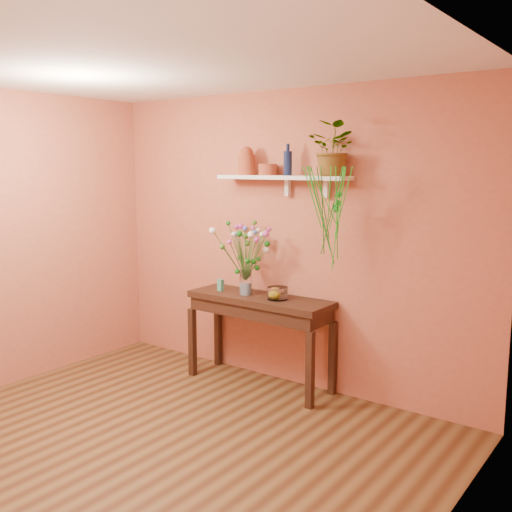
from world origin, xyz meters
name	(u,v)px	position (x,y,z in m)	size (l,w,h in m)	color
room	(115,270)	(0.00, 0.00, 1.35)	(4.04, 4.04, 2.70)	brown
sideboard	(260,309)	(-0.11, 1.76, 0.72)	(1.39, 0.45, 0.84)	#351E16
wall_shelf	(283,178)	(0.06, 1.87, 1.92)	(1.30, 0.24, 0.19)	white
terracotta_jug	(247,161)	(-0.33, 1.85, 2.06)	(0.18, 0.18, 0.26)	#A04020
terracotta_pot	(268,170)	(-0.11, 1.88, 1.99)	(0.17, 0.17, 0.10)	#A04020
blue_bottle	(288,163)	(0.12, 1.86, 2.05)	(0.09, 0.09, 0.27)	#111D42
spider_plant	(334,149)	(0.59, 1.84, 2.16)	(0.40, 0.35, 0.44)	#146614
plant_fronds	(332,205)	(0.66, 1.69, 1.71)	(0.44, 0.44, 0.85)	#146614
glass_vase	(246,284)	(-0.26, 1.74, 0.94)	(0.11, 0.11, 0.23)	white
bouquet	(247,242)	(-0.24, 1.74, 1.33)	(0.49, 0.50, 0.54)	#386B28
glass_bowl	(278,294)	(0.09, 1.75, 0.89)	(0.19, 0.19, 0.11)	white
lemon	(275,294)	(0.08, 1.73, 0.89)	(0.08, 0.08, 0.08)	yellow
carton	(221,285)	(-0.55, 1.72, 0.90)	(0.06, 0.04, 0.11)	teal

